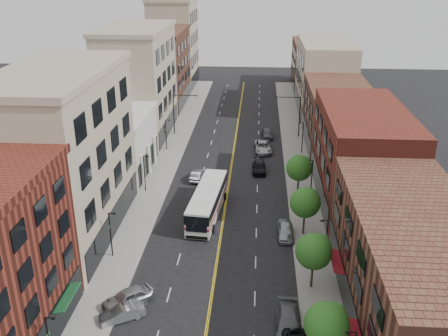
% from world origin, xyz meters
% --- Properties ---
extents(ground, '(220.00, 220.00, 0.00)m').
position_xyz_m(ground, '(0.00, 0.00, 0.00)').
color(ground, black).
rests_on(ground, ground).
extents(sidewalk_left, '(4.00, 110.00, 0.15)m').
position_xyz_m(sidewalk_left, '(-10.00, 35.00, 0.07)').
color(sidewalk_left, gray).
rests_on(sidewalk_left, ground).
extents(sidewalk_right, '(4.00, 110.00, 0.15)m').
position_xyz_m(sidewalk_right, '(10.00, 35.00, 0.07)').
color(sidewalk_right, gray).
rests_on(sidewalk_right, ground).
extents(bldg_l_tanoffice, '(10.00, 22.00, 18.00)m').
position_xyz_m(bldg_l_tanoffice, '(-17.00, 13.00, 9.00)').
color(bldg_l_tanoffice, tan).
rests_on(bldg_l_tanoffice, ground).
extents(bldg_l_white, '(10.00, 14.00, 8.00)m').
position_xyz_m(bldg_l_white, '(-17.00, 31.00, 4.00)').
color(bldg_l_white, silver).
rests_on(bldg_l_white, ground).
extents(bldg_l_far_a, '(10.00, 20.00, 18.00)m').
position_xyz_m(bldg_l_far_a, '(-17.00, 48.00, 9.00)').
color(bldg_l_far_a, tan).
rests_on(bldg_l_far_a, ground).
extents(bldg_l_far_b, '(10.00, 20.00, 15.00)m').
position_xyz_m(bldg_l_far_b, '(-17.00, 68.00, 7.50)').
color(bldg_l_far_b, brown).
rests_on(bldg_l_far_b, ground).
extents(bldg_l_far_c, '(10.00, 16.00, 20.00)m').
position_xyz_m(bldg_l_far_c, '(-17.00, 86.00, 10.00)').
color(bldg_l_far_c, tan).
rests_on(bldg_l_far_c, ground).
extents(bldg_r_near, '(10.00, 26.00, 10.00)m').
position_xyz_m(bldg_r_near, '(17.00, 0.00, 5.00)').
color(bldg_r_near, brown).
rests_on(bldg_r_near, ground).
extents(bldg_r_mid, '(10.00, 22.00, 12.00)m').
position_xyz_m(bldg_r_mid, '(17.00, 24.00, 6.00)').
color(bldg_r_mid, maroon).
rests_on(bldg_r_mid, ground).
extents(bldg_r_far_a, '(10.00, 20.00, 10.00)m').
position_xyz_m(bldg_r_far_a, '(17.00, 45.00, 5.00)').
color(bldg_r_far_a, brown).
rests_on(bldg_r_far_a, ground).
extents(bldg_r_far_b, '(10.00, 22.00, 14.00)m').
position_xyz_m(bldg_r_far_b, '(17.00, 66.00, 7.00)').
color(bldg_r_far_b, tan).
rests_on(bldg_r_far_b, ground).
extents(bldg_r_far_c, '(10.00, 18.00, 11.00)m').
position_xyz_m(bldg_r_far_c, '(17.00, 86.00, 5.50)').
color(bldg_r_far_c, brown).
rests_on(bldg_r_far_c, ground).
extents(tree_r_0, '(3.40, 3.40, 5.59)m').
position_xyz_m(tree_r_0, '(9.39, -5.93, 4.13)').
color(tree_r_0, black).
rests_on(tree_r_0, sidewalk_right).
extents(tree_r_1, '(3.40, 3.40, 5.59)m').
position_xyz_m(tree_r_1, '(9.39, 4.07, 4.13)').
color(tree_r_1, black).
rests_on(tree_r_1, sidewalk_right).
extents(tree_r_2, '(3.40, 3.40, 5.59)m').
position_xyz_m(tree_r_2, '(9.39, 14.07, 4.13)').
color(tree_r_2, black).
rests_on(tree_r_2, sidewalk_right).
extents(tree_r_3, '(3.40, 3.40, 5.59)m').
position_xyz_m(tree_r_3, '(9.39, 24.07, 4.13)').
color(tree_r_3, black).
rests_on(tree_r_3, sidewalk_right).
extents(lamp_l_1, '(0.81, 0.55, 5.05)m').
position_xyz_m(lamp_l_1, '(-10.95, 8.00, 2.97)').
color(lamp_l_1, black).
rests_on(lamp_l_1, sidewalk_left).
extents(lamp_l_2, '(0.81, 0.55, 5.05)m').
position_xyz_m(lamp_l_2, '(-10.95, 24.00, 2.97)').
color(lamp_l_2, black).
rests_on(lamp_l_2, sidewalk_left).
extents(lamp_l_3, '(0.81, 0.55, 5.05)m').
position_xyz_m(lamp_l_3, '(-10.95, 40.00, 2.97)').
color(lamp_l_3, black).
rests_on(lamp_l_3, sidewalk_left).
extents(lamp_r_1, '(0.81, 0.55, 5.05)m').
position_xyz_m(lamp_r_1, '(10.95, 8.00, 2.97)').
color(lamp_r_1, black).
rests_on(lamp_r_1, sidewalk_right).
extents(lamp_r_2, '(0.81, 0.55, 5.05)m').
position_xyz_m(lamp_r_2, '(10.95, 24.00, 2.97)').
color(lamp_r_2, black).
rests_on(lamp_r_2, sidewalk_right).
extents(lamp_r_3, '(0.81, 0.55, 5.05)m').
position_xyz_m(lamp_r_3, '(10.95, 40.00, 2.97)').
color(lamp_r_3, black).
rests_on(lamp_r_3, sidewalk_right).
extents(signal_mast_left, '(4.49, 0.18, 7.20)m').
position_xyz_m(signal_mast_left, '(-10.27, 48.00, 4.65)').
color(signal_mast_left, black).
rests_on(signal_mast_left, sidewalk_left).
extents(signal_mast_right, '(4.49, 0.18, 7.20)m').
position_xyz_m(signal_mast_right, '(10.27, 48.00, 4.65)').
color(signal_mast_right, black).
rests_on(signal_mast_right, sidewalk_right).
extents(city_bus, '(3.94, 13.07, 3.31)m').
position_xyz_m(city_bus, '(-2.00, 18.06, 1.93)').
color(city_bus, silver).
rests_on(city_bus, ground).
extents(car_angle_a, '(4.81, 4.45, 1.60)m').
position_xyz_m(car_angle_a, '(-7.40, 0.27, 0.80)').
color(car_angle_a, '#93949A').
rests_on(car_angle_a, ground).
extents(car_angle_b, '(4.08, 3.13, 1.29)m').
position_xyz_m(car_angle_b, '(-7.40, -1.68, 0.65)').
color(car_angle_b, '#A4A6AC').
rests_on(car_angle_b, ground).
extents(car_parked_mid, '(2.13, 5.10, 1.47)m').
position_xyz_m(car_parked_mid, '(6.85, -1.84, 0.74)').
color(car_parked_mid, '#57575C').
rests_on(car_parked_mid, ground).
extents(car_parked_far, '(1.84, 4.44, 1.51)m').
position_xyz_m(car_parked_far, '(7.28, 13.43, 0.75)').
color(car_parked_far, '#9C9FA3').
rests_on(car_parked_far, ground).
extents(car_lane_behind, '(1.88, 4.33, 1.39)m').
position_xyz_m(car_lane_behind, '(-4.52, 28.43, 0.69)').
color(car_lane_behind, '#56555B').
rests_on(car_lane_behind, ground).
extents(car_lane_a, '(2.09, 4.85, 1.39)m').
position_xyz_m(car_lane_a, '(4.18, 31.91, 0.70)').
color(car_lane_a, black).
rests_on(car_lane_a, ground).
extents(car_lane_b, '(3.03, 5.83, 1.57)m').
position_xyz_m(car_lane_b, '(4.73, 40.42, 0.78)').
color(car_lane_b, '#A2A6AA').
rests_on(car_lane_b, ground).
extents(car_lane_c, '(2.24, 4.60, 1.51)m').
position_xyz_m(car_lane_c, '(5.50, 47.41, 0.76)').
color(car_lane_c, '#4B4B50').
rests_on(car_lane_c, ground).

